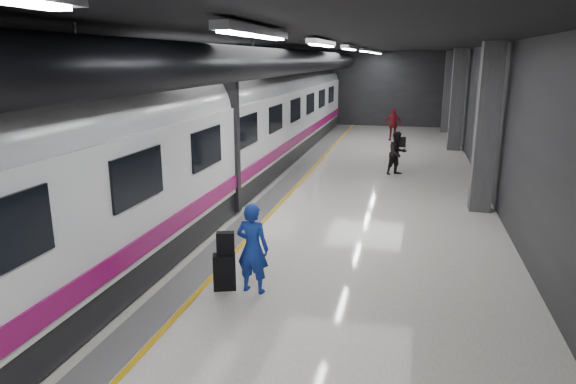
# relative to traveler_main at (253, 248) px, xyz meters

# --- Properties ---
(ground) EXTENTS (40.00, 40.00, 0.00)m
(ground) POSITION_rel_traveler_main_xyz_m (0.01, 4.39, -0.82)
(ground) COLOR white
(ground) RESTS_ON ground
(platform_hall) EXTENTS (10.02, 40.02, 4.51)m
(platform_hall) POSITION_rel_traveler_main_xyz_m (-0.28, 5.34, 2.71)
(platform_hall) COLOR black
(platform_hall) RESTS_ON ground
(train) EXTENTS (3.05, 38.00, 4.05)m
(train) POSITION_rel_traveler_main_xyz_m (-3.24, 4.39, 1.24)
(train) COLOR black
(train) RESTS_ON ground
(traveler_main) EXTENTS (0.65, 0.47, 1.65)m
(traveler_main) POSITION_rel_traveler_main_xyz_m (0.00, 0.00, 0.00)
(traveler_main) COLOR #1A30C4
(traveler_main) RESTS_ON ground
(suitcase_main) EXTENTS (0.47, 0.38, 0.66)m
(suitcase_main) POSITION_rel_traveler_main_xyz_m (-0.53, -0.02, -0.50)
(suitcase_main) COLOR black
(suitcase_main) RESTS_ON ground
(shoulder_bag) EXTENTS (0.35, 0.25, 0.42)m
(shoulder_bag) POSITION_rel_traveler_main_xyz_m (-0.51, 0.00, 0.04)
(shoulder_bag) COLOR black
(shoulder_bag) RESTS_ON suitcase_main
(traveler_far_a) EXTENTS (0.97, 0.94, 1.57)m
(traveler_far_a) POSITION_rel_traveler_main_xyz_m (2.18, 10.41, -0.04)
(traveler_far_a) COLOR black
(traveler_far_a) RESTS_ON ground
(traveler_far_b) EXTENTS (0.97, 0.44, 1.62)m
(traveler_far_b) POSITION_rel_traveler_main_xyz_m (1.71, 18.61, -0.02)
(traveler_far_b) COLOR maroon
(traveler_far_b) RESTS_ON ground
(suitcase_far) EXTENTS (0.36, 0.26, 0.48)m
(suitcase_far) POSITION_rel_traveler_main_xyz_m (2.24, 16.57, -0.59)
(suitcase_far) COLOR black
(suitcase_far) RESTS_ON ground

